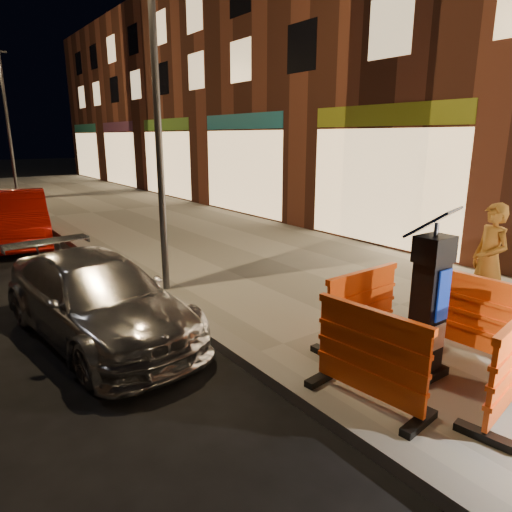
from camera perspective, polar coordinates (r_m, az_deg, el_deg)
ground_plane at (r=5.97m, az=-0.57°, el=-13.46°), size 120.00×120.00×0.00m
sidewalk at (r=7.91m, az=17.52°, el=-6.29°), size 6.00×60.00×0.15m
kerb at (r=5.94m, az=-0.58°, el=-12.82°), size 0.30×60.00×0.15m
parking_kiosk at (r=5.43m, az=20.84°, el=-5.13°), size 0.63×0.63×1.83m
barrier_front at (r=5.18m, az=29.35°, el=-11.96°), size 1.39×0.76×1.02m
barrier_back at (r=6.10m, az=13.02°, el=-6.42°), size 1.33×0.58×1.02m
barrier_kerbside at (r=4.87m, az=14.05°, el=-12.10°), size 0.69×1.37×1.02m
barrier_bldgside at (r=6.35m, az=25.28°, el=-6.65°), size 0.60×1.34×1.02m
car_silver at (r=7.13m, az=-18.85°, el=-9.41°), size 2.09×4.19×1.17m
car_red at (r=13.90m, az=-27.40°, el=1.37°), size 2.14×4.47×1.41m
man at (r=7.67m, az=27.15°, el=-0.51°), size 0.65×0.75×1.74m
street_lamp_mid at (r=8.01m, az=-12.22°, el=16.79°), size 0.12×0.12×6.00m
street_lamp_far at (r=22.53m, az=-28.54°, el=13.89°), size 0.12×0.12×6.00m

